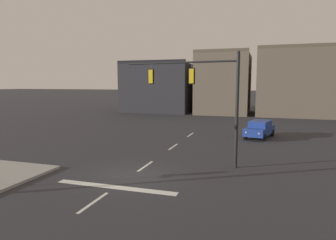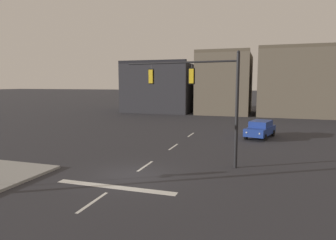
{
  "view_description": "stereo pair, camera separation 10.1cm",
  "coord_description": "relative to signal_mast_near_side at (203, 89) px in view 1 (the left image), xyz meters",
  "views": [
    {
      "loc": [
        6.85,
        -14.94,
        5.12
      ],
      "look_at": [
        0.79,
        4.13,
        2.66
      ],
      "focal_mm": 32.3,
      "sensor_mm": 36.0,
      "label": 1
    },
    {
      "loc": [
        6.95,
        -14.91,
        5.12
      ],
      "look_at": [
        0.79,
        4.13,
        2.66
      ],
      "focal_mm": 32.3,
      "sensor_mm": 36.0,
      "label": 2
    }
  ],
  "objects": [
    {
      "name": "ground_plane",
      "position": [
        -3.2,
        -3.65,
        -4.74
      ],
      "size": [
        400.0,
        400.0,
        0.0
      ],
      "primitive_type": "plane",
      "color": "#2B2B30"
    },
    {
      "name": "stop_bar_paint",
      "position": [
        -3.2,
        -5.65,
        -4.73
      ],
      "size": [
        6.4,
        0.5,
        0.01
      ],
      "primitive_type": "cube",
      "color": "silver",
      "rests_on": "ground"
    },
    {
      "name": "lane_centreline",
      "position": [
        -3.2,
        -1.65,
        -4.73
      ],
      "size": [
        0.16,
        26.4,
        0.01
      ],
      "color": "silver",
      "rests_on": "ground"
    },
    {
      "name": "signal_mast_near_side",
      "position": [
        0.0,
        0.0,
        0.0
      ],
      "size": [
        7.52,
        1.05,
        7.01
      ],
      "color": "black",
      "rests_on": "ground"
    },
    {
      "name": "car_lot_nearside",
      "position": [
        3.38,
        10.74,
        -3.88
      ],
      "size": [
        2.87,
        4.71,
        1.61
      ],
      "color": "navy",
      "rests_on": "ground"
    },
    {
      "name": "building_row",
      "position": [
        7.51,
        33.4,
        0.05
      ],
      "size": [
        55.49,
        11.03,
        11.26
      ],
      "color": "#2D2D33",
      "rests_on": "ground"
    }
  ]
}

